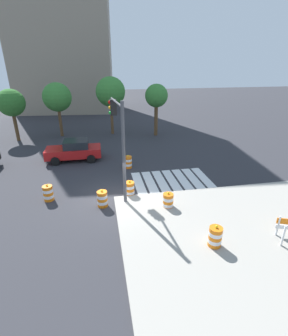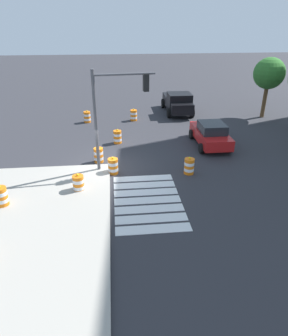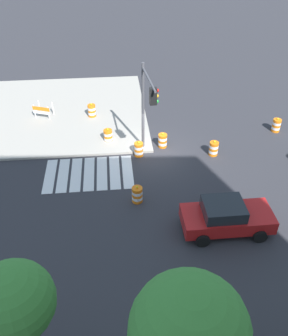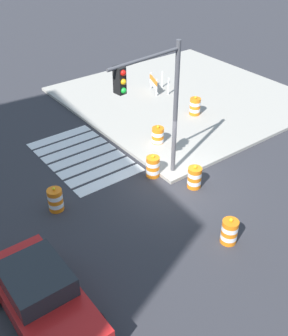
{
  "view_description": "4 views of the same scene",
  "coord_description": "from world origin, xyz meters",
  "views": [
    {
      "loc": [
        -0.57,
        -12.67,
        7.39
      ],
      "look_at": [
        2.09,
        1.7,
        1.08
      ],
      "focal_mm": 26.57,
      "sensor_mm": 36.0,
      "label": 1
    },
    {
      "loc": [
        16.55,
        0.34,
        7.99
      ],
      "look_at": [
        2.41,
        1.79,
        0.97
      ],
      "focal_mm": 32.95,
      "sensor_mm": 36.0,
      "label": 2
    },
    {
      "loc": [
        2.44,
        18.91,
        13.0
      ],
      "look_at": [
        0.86,
        2.71,
        0.87
      ],
      "focal_mm": 39.04,
      "sensor_mm": 36.0,
      "label": 3
    },
    {
      "loc": [
        -10.19,
        9.08,
        9.99
      ],
      "look_at": [
        -0.22,
        1.55,
        1.56
      ],
      "focal_mm": 44.2,
      "sensor_mm": 36.0,
      "label": 4
    }
  ],
  "objects": [
    {
      "name": "ground_plane",
      "position": [
        0.0,
        0.0,
        0.0
      ],
      "size": [
        120.0,
        120.0,
        0.0
      ],
      "primitive_type": "plane",
      "color": "#2D2D33"
    },
    {
      "name": "traffic_barrel_near_corner",
      "position": [
        1.39,
        4.44,
        0.45
      ],
      "size": [
        0.56,
        0.56,
        1.02
      ],
      "color": "orange",
      "rests_on": "ground"
    },
    {
      "name": "traffic_barrel_far_curb",
      "position": [
        -0.66,
        -0.65,
        0.45
      ],
      "size": [
        0.56,
        0.56,
        1.02
      ],
      "color": "orange",
      "rests_on": "ground"
    },
    {
      "name": "sidewalk_corner",
      "position": [
        6.0,
        -6.0,
        0.07
      ],
      "size": [
        12.0,
        12.0,
        0.15
      ],
      "primitive_type": "cube",
      "color": "#9E998E",
      "rests_on": "ground"
    },
    {
      "name": "sports_car",
      "position": [
        -2.64,
        6.86,
        0.81
      ],
      "size": [
        4.3,
        2.14,
        1.63
      ],
      "color": "red",
      "rests_on": "ground"
    },
    {
      "name": "traffic_barrel_median_far",
      "position": [
        2.81,
        -1.55,
        0.45
      ],
      "size": [
        0.56,
        0.56,
        1.02
      ],
      "color": "orange",
      "rests_on": "ground"
    },
    {
      "name": "traffic_barrel_crosswalk_end",
      "position": [
        -3.69,
        0.56,
        0.45
      ],
      "size": [
        0.56,
        0.56,
        1.02
      ],
      "color": "orange",
      "rests_on": "ground"
    },
    {
      "name": "traffic_barrel_lane_center",
      "position": [
        0.95,
        0.2,
        0.45
      ],
      "size": [
        0.56,
        0.56,
        1.02
      ],
      "color": "orange",
      "rests_on": "ground"
    },
    {
      "name": "crosswalk_stripes",
      "position": [
        4.0,
        1.8,
        0.01
      ],
      "size": [
        5.1,
        3.2,
        0.02
      ],
      "color": "silver",
      "rests_on": "ground"
    },
    {
      "name": "construction_barricade",
      "position": [
        7.42,
        -5.11,
        0.72
      ],
      "size": [
        1.43,
        1.16,
        1.0
      ],
      "color": "silver",
      "rests_on": "sidewalk_corner"
    },
    {
      "name": "traffic_light_pole",
      "position": [
        0.48,
        0.53,
        3.91
      ],
      "size": [
        0.64,
        3.28,
        5.5
      ],
      "color": "#4C4C51",
      "rests_on": "sidewalk_corner"
    },
    {
      "name": "traffic_barrel_on_sidewalk",
      "position": [
        3.91,
        -4.92,
        0.6
      ],
      "size": [
        0.56,
        0.56,
        1.02
      ],
      "color": "orange",
      "rests_on": "sidewalk_corner"
    }
  ]
}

